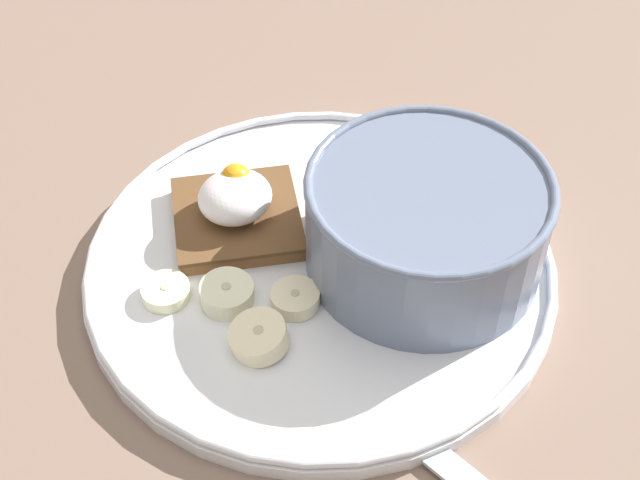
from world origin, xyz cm
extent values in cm
cube|color=#7C6457|center=(0.00, 0.00, 1.00)|extent=(120.00, 120.00, 2.00)
cylinder|color=white|center=(0.00, 0.00, 2.50)|extent=(30.16, 30.16, 1.00)
torus|color=white|center=(0.00, 0.00, 3.30)|extent=(29.96, 29.96, 0.60)
cylinder|color=slate|center=(-5.69, 3.20, 6.27)|extent=(14.92, 14.92, 6.54)
torus|color=slate|center=(-5.69, 3.20, 9.54)|extent=(15.12, 15.12, 0.60)
cylinder|color=#CFB08B|center=(-5.69, 3.20, 5.63)|extent=(13.52, 13.52, 4.85)
ellipsoid|color=#CFB08B|center=(-5.69, 3.20, 7.85)|extent=(12.85, 12.85, 1.20)
ellipsoid|color=#92704B|center=(-5.30, 4.24, 8.21)|extent=(1.95, 1.64, 0.71)
ellipsoid|color=olive|center=(-5.52, 3.83, 8.15)|extent=(1.60, 1.32, 0.59)
ellipsoid|color=tan|center=(-3.06, 5.25, 8.14)|extent=(1.22, 1.55, 0.58)
ellipsoid|color=#CEAF99|center=(-8.36, 3.84, 8.19)|extent=(1.72, 1.24, 0.68)
ellipsoid|color=#AD7C5C|center=(-7.50, 4.26, 8.25)|extent=(1.81, 2.17, 0.79)
cube|color=brown|center=(3.07, -5.64, 4.04)|extent=(10.55, 10.55, 0.30)
cube|color=brown|center=(3.07, -5.64, 3.57)|extent=(10.34, 10.34, 1.14)
ellipsoid|color=white|center=(3.07, -5.64, 5.56)|extent=(4.88, 4.58, 2.84)
sphere|color=orange|center=(2.53, -6.49, 6.25)|extent=(2.03, 2.03, 2.03)
cylinder|color=#EDEEC8|center=(6.57, 0.18, 3.70)|extent=(4.58, 4.59, 1.43)
cylinder|color=#B9B99C|center=(6.57, 0.18, 4.38)|extent=(0.82, 0.82, 0.13)
cylinder|color=#F7E9BD|center=(6.46, 3.99, 3.81)|extent=(4.21, 4.07, 1.90)
cylinder|color=#C0B593|center=(6.46, 3.99, 4.46)|extent=(0.74, 0.73, 0.23)
cylinder|color=#F2F0C2|center=(9.66, -2.28, 3.44)|extent=(3.83, 3.84, 0.89)
cylinder|color=#BCBB97|center=(9.66, -2.28, 3.86)|extent=(0.69, 0.69, 0.13)
cylinder|color=beige|center=(3.08, 2.26, 3.51)|extent=(3.64, 3.66, 1.06)
cylinder|color=#BAB192|center=(3.08, 2.26, 4.00)|extent=(0.65, 0.66, 0.13)
camera|label=1|loc=(19.46, 33.31, 45.07)|focal=50.00mm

